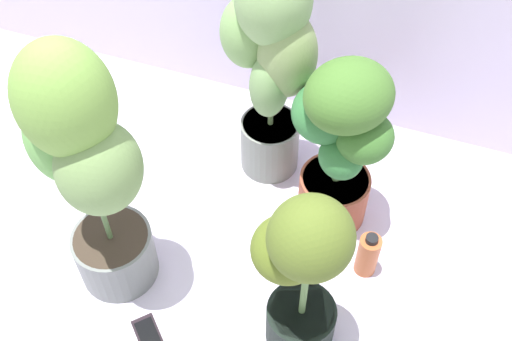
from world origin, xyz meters
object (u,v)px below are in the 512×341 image
(potted_plant_front_left, at_px, (87,165))
(cell_phone, at_px, (149,336))
(potted_plant_back_right, at_px, (341,139))
(potted_plant_front_right, at_px, (301,269))
(potted_plant_back_center, at_px, (271,59))
(nutrient_bottle, at_px, (368,255))

(potted_plant_front_left, xyz_separation_m, cell_phone, (0.19, -0.18, -0.54))
(potted_plant_back_right, distance_m, potted_plant_front_left, 0.76)
(potted_plant_front_right, xyz_separation_m, potted_plant_back_right, (-0.02, 0.47, 0.01))
(potted_plant_back_right, height_order, cell_phone, potted_plant_back_right)
(potted_plant_back_center, height_order, nutrient_bottle, potted_plant_back_center)
(cell_phone, bearing_deg, nutrient_bottle, -7.16)
(nutrient_bottle, bearing_deg, cell_phone, -141.11)
(potted_plant_back_right, bearing_deg, cell_phone, -121.68)
(potted_plant_back_right, height_order, potted_plant_back_center, potted_plant_back_center)
(potted_plant_front_right, xyz_separation_m, potted_plant_back_center, (-0.30, 0.61, 0.14))
(potted_plant_front_right, height_order, cell_phone, potted_plant_front_right)
(potted_plant_front_right, relative_size, potted_plant_back_right, 0.97)
(potted_plant_back_right, height_order, nutrient_bottle, potted_plant_back_right)
(potted_plant_back_center, distance_m, nutrient_bottle, 0.70)
(potted_plant_front_right, xyz_separation_m, cell_phone, (-0.42, -0.17, -0.37))
(potted_plant_front_right, distance_m, nutrient_bottle, 0.43)
(potted_plant_back_right, relative_size, cell_phone, 4.42)
(potted_plant_back_right, distance_m, cell_phone, 0.85)
(potted_plant_back_center, xyz_separation_m, cell_phone, (-0.12, -0.78, -0.51))
(nutrient_bottle, bearing_deg, potted_plant_front_left, -160.00)
(potted_plant_back_center, distance_m, potted_plant_front_left, 0.68)
(potted_plant_back_center, height_order, potted_plant_front_left, potted_plant_front_left)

